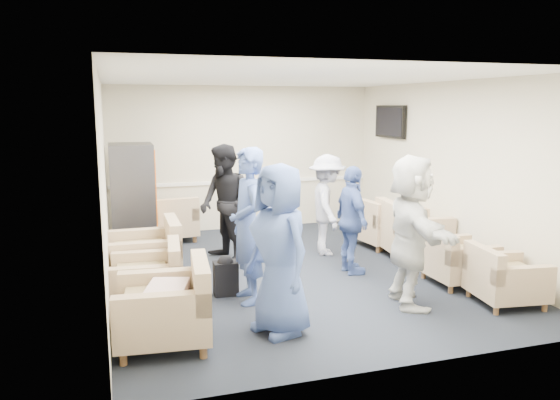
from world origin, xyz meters
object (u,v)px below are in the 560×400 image
object	(u,v)px
armchair_left_far	(149,257)
person_front_right	(411,231)
armchair_corner	(171,222)
person_back_left	(225,204)
armchair_right_midnear	(455,261)
vending_machine	(133,197)
armchair_right_midfar	(409,233)
person_front_left	(279,250)
armchair_left_mid	(150,280)
person_back_right	(327,205)
person_mid_right	(352,220)
armchair_left_near	(170,310)
armchair_right_far	(381,226)
person_mid_left	(248,226)
armchair_right_near	(503,280)

from	to	relation	value
armchair_left_far	person_front_right	xyz separation A→B (m)	(2.87, -1.73, 0.53)
armchair_corner	person_back_left	bearing A→B (deg)	105.99
armchair_right_midnear	vending_machine	distance (m)	5.09
armchair_right_midnear	armchair_right_midfar	distance (m)	1.36
person_front_left	armchair_left_mid	bearing A→B (deg)	-152.47
armchair_left_mid	person_back_right	world-z (taller)	person_back_right
armchair_right_midfar	person_back_left	distance (m)	2.91
armchair_left_far	person_back_left	world-z (taller)	person_back_left
vending_machine	armchair_right_midnear	bearing A→B (deg)	-38.45
person_mid_right	armchair_right_midnear	bearing A→B (deg)	-125.75
armchair_corner	person_front_left	world-z (taller)	person_front_left
armchair_left_far	armchair_right_midfar	world-z (taller)	armchair_right_midfar
armchair_left_near	person_mid_right	xyz separation A→B (m)	(2.69, 1.61, 0.40)
armchair_corner	person_back_right	world-z (taller)	person_back_right
armchair_left_far	armchair_right_far	distance (m)	3.94
armchair_right_midfar	armchair_corner	size ratio (longest dim) A/B	1.12
armchair_right_far	person_front_left	world-z (taller)	person_front_left
vending_machine	armchair_right_far	bearing A→B (deg)	-15.19
armchair_right_midnear	person_back_right	world-z (taller)	person_back_right
armchair_right_far	person_mid_left	bearing A→B (deg)	116.70
vending_machine	person_front_left	bearing A→B (deg)	-72.06
person_mid_right	armchair_left_far	bearing A→B (deg)	82.89
armchair_right_near	vending_machine	xyz separation A→B (m)	(-4.05, 3.97, 0.57)
armchair_left_far	armchair_right_far	xyz separation A→B (m)	(3.85, 0.84, -0.02)
person_back_left	person_front_right	size ratio (longest dim) A/B	0.99
armchair_left_mid	armchair_left_far	size ratio (longest dim) A/B	0.96
armchair_right_midfar	armchair_left_mid	bearing A→B (deg)	111.09
armchair_right_midnear	person_back_right	size ratio (longest dim) A/B	0.49
armchair_right_midfar	person_mid_right	world-z (taller)	person_mid_right
armchair_right_midnear	armchair_right_midfar	bearing A→B (deg)	-4.57
armchair_left_mid	armchair_left_far	distance (m)	0.90
person_mid_left	armchair_left_far	bearing A→B (deg)	-134.28
armchair_left_near	person_back_left	xyz separation A→B (m)	(1.12, 2.74, 0.53)
armchair_left_far	armchair_corner	size ratio (longest dim) A/B	0.98
armchair_right_near	person_mid_right	bearing A→B (deg)	43.28
person_front_left	person_back_left	bearing A→B (deg)	160.47
armchair_left_mid	person_front_left	bearing A→B (deg)	52.41
armchair_left_mid	armchair_right_near	size ratio (longest dim) A/B	1.05
vending_machine	person_mid_left	world-z (taller)	person_mid_left
vending_machine	person_front_left	size ratio (longest dim) A/B	0.98
vending_machine	person_mid_right	xyz separation A→B (m)	(2.85, -2.31, -0.11)
armchair_right_far	armchair_right_near	bearing A→B (deg)	174.19
armchair_right_far	armchair_corner	size ratio (longest dim) A/B	1.02
armchair_right_near	person_front_left	world-z (taller)	person_front_left
armchair_left_near	armchair_left_mid	world-z (taller)	armchair_left_near
armchair_left_near	armchair_right_midfar	xyz separation A→B (m)	(3.92, 2.13, 0.02)
armchair_right_midfar	person_front_left	distance (m)	3.57
armchair_left_mid	armchair_right_far	xyz separation A→B (m)	(3.90, 1.74, 0.02)
vending_machine	person_mid_right	bearing A→B (deg)	-39.07
armchair_right_midnear	person_back_left	size ratio (longest dim) A/B	0.44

